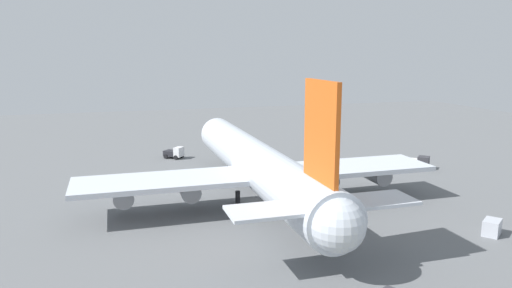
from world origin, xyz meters
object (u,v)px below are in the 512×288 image
at_px(cargo_airplane, 256,164).
at_px(baggage_tug, 324,158).
at_px(pushback_tractor, 416,162).
at_px(safety_cone_nose, 232,159).
at_px(fuel_truck, 175,153).
at_px(cargo_container_aft, 492,227).

relative_size(cargo_airplane, baggage_tug, 11.59).
bearing_deg(pushback_tractor, safety_cone_nose, 63.15).
bearing_deg(baggage_tug, pushback_tractor, -121.09).
xyz_separation_m(fuel_truck, pushback_tractor, (-22.73, -43.86, 0.08)).
height_order(cargo_airplane, pushback_tractor, cargo_airplane).
bearing_deg(pushback_tractor, cargo_container_aft, 160.18).
distance_m(pushback_tractor, safety_cone_nose, 36.83).
bearing_deg(fuel_truck, cargo_container_aft, -149.94).
relative_size(fuel_truck, pushback_tractor, 0.83).
relative_size(cargo_airplane, cargo_container_aft, 18.48).
bearing_deg(pushback_tractor, fuel_truck, 62.60).
bearing_deg(cargo_container_aft, cargo_airplane, 47.89).
xyz_separation_m(cargo_airplane, cargo_container_aft, (-21.73, -24.04, -4.79)).
bearing_deg(fuel_truck, cargo_airplane, -166.59).
distance_m(cargo_airplane, cargo_container_aft, 32.76).
bearing_deg(baggage_tug, fuel_truck, 64.70).
relative_size(cargo_airplane, fuel_truck, 13.63).
distance_m(pushback_tractor, cargo_container_aft, 34.75).
height_order(fuel_truck, cargo_container_aft, fuel_truck).
height_order(cargo_airplane, cargo_container_aft, cargo_airplane).
bearing_deg(pushback_tractor, baggage_tug, 58.91).
distance_m(fuel_truck, cargo_container_aft, 64.04).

